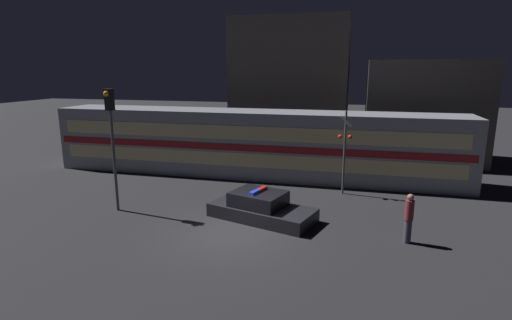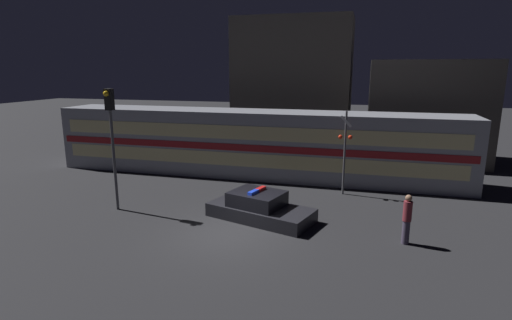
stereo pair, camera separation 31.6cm
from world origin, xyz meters
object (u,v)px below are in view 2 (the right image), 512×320
object	(u,v)px
pedestrian	(407,219)
crossing_signal_near	(345,147)
traffic_light_corner	(111,126)
train	(253,143)
police_car	(259,208)

from	to	relation	value
pedestrian	crossing_signal_near	distance (m)	6.11
pedestrian	traffic_light_corner	bearing A→B (deg)	178.03
train	pedestrian	distance (m)	11.21
police_car	traffic_light_corner	distance (m)	7.25
police_car	pedestrian	size ratio (longest dim) A/B	2.58
crossing_signal_near	traffic_light_corner	bearing A→B (deg)	-152.67
crossing_signal_near	traffic_light_corner	distance (m)	10.89
police_car	traffic_light_corner	world-z (taller)	traffic_light_corner
police_car	train	bearing A→B (deg)	125.00
pedestrian	crossing_signal_near	size ratio (longest dim) A/B	0.44
police_car	crossing_signal_near	distance (m)	5.74
train	traffic_light_corner	size ratio (longest dim) A/B	4.48
pedestrian	crossing_signal_near	world-z (taller)	crossing_signal_near
police_car	crossing_signal_near	bearing A→B (deg)	71.03
police_car	crossing_signal_near	size ratio (longest dim) A/B	1.14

